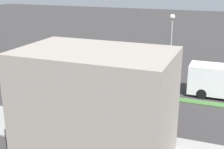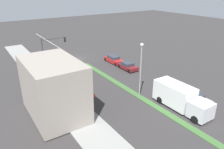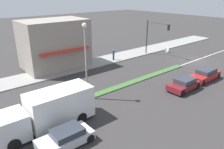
{
  "view_description": "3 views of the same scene",
  "coord_description": "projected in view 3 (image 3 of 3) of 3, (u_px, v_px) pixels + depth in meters",
  "views": [
    {
      "loc": [
        25.96,
        24.74,
        10.37
      ],
      "look_at": [
        -0.76,
        14.28,
        1.4
      ],
      "focal_mm": 50.0,
      "sensor_mm": 36.0,
      "label": 1
    },
    {
      "loc": [
        17.55,
        39.86,
        14.06
      ],
      "look_at": [
        0.91,
        14.6,
        1.66
      ],
      "focal_mm": 35.0,
      "sensor_mm": 36.0,
      "label": 2
    },
    {
      "loc": [
        -16.69,
        30.61,
        10.08
      ],
      "look_at": [
        0.98,
        15.91,
        1.29
      ],
      "focal_mm": 35.0,
      "sensor_mm": 36.0,
      "label": 3
    }
  ],
  "objects": [
    {
      "name": "warning_aframe_sign",
      "position": [
        167.0,
        50.0,
        38.14
      ],
      "size": [
        0.45,
        0.53,
        0.84
      ],
      "color": "silver",
      "rests_on": "ground"
    },
    {
      "name": "hatchback_red",
      "position": [
        205.0,
        75.0,
        26.33
      ],
      "size": [
        1.79,
        4.49,
        1.35
      ],
      "color": "#AD1E1E",
      "rests_on": "ground"
    },
    {
      "name": "traffic_signal_main",
      "position": [
        154.0,
        32.0,
        35.18
      ],
      "size": [
        4.59,
        0.34,
        5.6
      ],
      "color": "#333338",
      "rests_on": "sidewalk_right"
    },
    {
      "name": "sidewalk_right",
      "position": [
        59.0,
        71.0,
        29.26
      ],
      "size": [
        4.0,
        73.0,
        0.12
      ],
      "primitive_type": "cube",
      "color": "gray",
      "rests_on": "ground"
    },
    {
      "name": "sedan_maroon",
      "position": [
        184.0,
        84.0,
        23.63
      ],
      "size": [
        1.88,
        3.81,
        1.31
      ],
      "color": "maroon",
      "rests_on": "ground"
    },
    {
      "name": "delivery_truck",
      "position": [
        50.0,
        110.0,
        16.92
      ],
      "size": [
        2.44,
        7.5,
        2.87
      ],
      "color": "silver",
      "rests_on": "ground"
    },
    {
      "name": "ground_plane",
      "position": [
        103.0,
        93.0,
        23.12
      ],
      "size": [
        160.0,
        160.0,
        0.0
      ],
      "primitive_type": "plane",
      "color": "#333030"
    },
    {
      "name": "sedan_silver",
      "position": [
        66.0,
        138.0,
        15.1
      ],
      "size": [
        1.86,
        3.85,
        1.23
      ],
      "color": "#B7BABF",
      "rests_on": "ground"
    },
    {
      "name": "street_lamp",
      "position": [
        86.0,
        52.0,
        20.26
      ],
      "size": [
        0.44,
        0.44,
        7.37
      ],
      "color": "gray",
      "rests_on": "median_strip"
    },
    {
      "name": "median_strip",
      "position": [
        15.0,
        123.0,
        17.72
      ],
      "size": [
        0.9,
        46.0,
        0.1
      ],
      "primitive_type": "cube",
      "color": "#3D6633",
      "rests_on": "ground"
    },
    {
      "name": "lane_marking_center",
      "position": [
        195.0,
        61.0,
        33.87
      ],
      "size": [
        0.16,
        60.0,
        0.01
      ],
      "primitive_type": "cube",
      "color": "beige",
      "rests_on": "ground"
    },
    {
      "name": "building_corner_store",
      "position": [
        55.0,
        44.0,
        29.83
      ],
      "size": [
        6.15,
        8.59,
        6.47
      ],
      "color": "gray",
      "rests_on": "sidewalk_right"
    },
    {
      "name": "pedestrian",
      "position": [
        113.0,
        54.0,
        33.48
      ],
      "size": [
        0.34,
        0.34,
        1.69
      ],
      "color": "#282D42",
      "rests_on": "sidewalk_right"
    }
  ]
}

